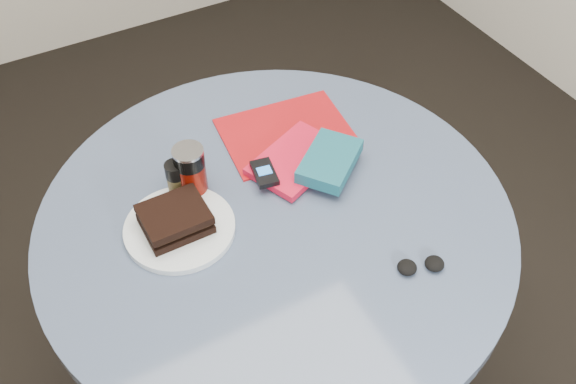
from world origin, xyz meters
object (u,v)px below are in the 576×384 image
soda_can (191,172)px  sandwich (175,219)px  red_book (296,160)px  novel (330,161)px  magazine (286,133)px  mp3_player (264,173)px  pepper_grinder (176,180)px  table (277,260)px  headphones (421,265)px  plate (180,228)px

soda_can → sandwich: bearing=-130.8°
red_book → novel: bearing=-72.8°
magazine → red_book: red_book is taller
novel → mp3_player: (-0.14, 0.04, -0.01)m
pepper_grinder → table: bearing=-42.6°
soda_can → novel: (0.29, -0.09, -0.02)m
novel → headphones: bearing=-124.4°
sandwich → soda_can: soda_can is taller
magazine → red_book: bearing=-100.1°
plate → headphones: (0.37, -0.32, 0.00)m
table → plate: (-0.19, 0.05, 0.17)m
plate → red_book: 0.31m
sandwich → red_book: sandwich is taller
table → plate: size_ratio=4.41×
mp3_player → plate: bearing=-170.0°
sandwich → magazine: sandwich is taller
plate → sandwich: bearing=156.1°
soda_can → novel: bearing=-18.0°
soda_can → headphones: 0.51m
table → pepper_grinder: size_ratio=10.68×
mp3_player → headphones: size_ratio=0.85×
plate → red_book: size_ratio=1.10×
table → sandwich: size_ratio=7.70×
mp3_player → headphones: 0.39m
plate → pepper_grinder: 0.11m
soda_can → magazine: (0.27, 0.07, -0.06)m
red_book → soda_can: bearing=149.3°
plate → magazine: plate is taller
plate → magazine: size_ratio=0.77×
pepper_grinder → novel: pepper_grinder is taller
soda_can → plate: bearing=-127.9°
soda_can → magazine: size_ratio=0.42×
soda_can → red_book: soda_can is taller
pepper_grinder → novel: size_ratio=0.59×
table → magazine: (0.14, 0.21, 0.17)m
plate → novel: novel is taller
pepper_grinder → novel: (0.32, -0.10, -0.01)m
sandwich → soda_can: size_ratio=1.05×
magazine → headphones: bearing=-78.9°
pepper_grinder → mp3_player: bearing=-16.5°
sandwich → pepper_grinder: bearing=65.4°
plate → headphones: headphones is taller
sandwich → mp3_player: 0.22m
plate → sandwich: (-0.01, 0.00, 0.03)m
sandwich → soda_can: 0.11m
pepper_grinder → sandwich: bearing=-114.6°
plate → soda_can: size_ratio=1.84×
pepper_grinder → soda_can: bearing=-8.0°
table → magazine: 0.30m
headphones → plate: bearing=139.7°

